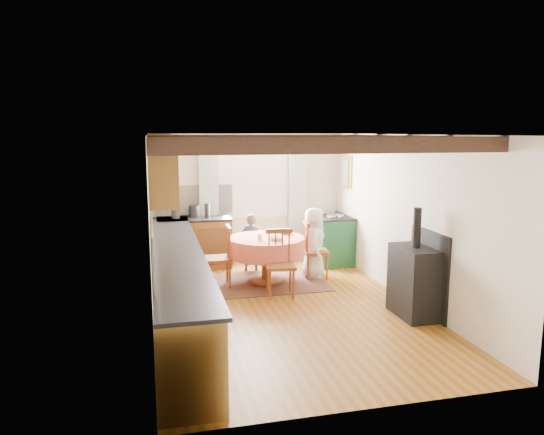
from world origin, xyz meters
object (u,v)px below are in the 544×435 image
object	(u,v)px
chair_near	(280,264)
aga_range	(330,238)
cast_iron_stove	(415,263)
chair_right	(316,250)
chair_left	(218,256)
dining_table	(266,260)
child_right	(314,243)
cup	(260,237)
child_far	(251,242)

from	to	relation	value
chair_near	aga_range	xyz separation A→B (m)	(1.41, 1.73, -0.04)
cast_iron_stove	chair_right	bearing A→B (deg)	108.97
chair_near	aga_range	world-z (taller)	chair_near
chair_left	aga_range	size ratio (longest dim) A/B	0.98
aga_range	dining_table	bearing A→B (deg)	-145.71
cast_iron_stove	child_right	xyz separation A→B (m)	(-0.73, 2.08, -0.14)
chair_right	cup	world-z (taller)	chair_right
cup	chair_left	bearing A→B (deg)	169.44
cup	child_far	bearing A→B (deg)	88.28
chair_right	aga_range	distance (m)	1.09
cup	chair_near	bearing A→B (deg)	-72.68
chair_near	chair_right	size ratio (longest dim) A/B	1.04
chair_left	child_far	bearing A→B (deg)	140.97
cast_iron_stove	cup	xyz separation A→B (m)	(-1.71, 1.81, 0.06)
chair_right	child_right	xyz separation A→B (m)	(-0.03, 0.05, 0.11)
cast_iron_stove	cup	bearing A→B (deg)	133.35
chair_near	cup	world-z (taller)	chair_near
chair_near	child_far	distance (m)	1.51
chair_near	chair_right	distance (m)	1.16
dining_table	child_far	distance (m)	0.78
cast_iron_stove	aga_range	bearing A→B (deg)	92.13
cast_iron_stove	cup	size ratio (longest dim) A/B	15.19
chair_left	chair_right	bearing A→B (deg)	95.11
chair_right	cast_iron_stove	distance (m)	2.16
chair_left	cup	size ratio (longest dim) A/B	10.12
dining_table	child_far	bearing A→B (deg)	98.32
dining_table	cup	world-z (taller)	cup
chair_left	chair_right	size ratio (longest dim) A/B	1.01
chair_right	child_far	xyz separation A→B (m)	(-0.98, 0.69, 0.03)
cup	dining_table	bearing A→B (deg)	46.99
chair_near	child_right	xyz separation A→B (m)	(0.80, 0.86, 0.09)
chair_near	cup	bearing A→B (deg)	114.53
chair_near	child_right	bearing A→B (deg)	54.38
chair_left	child_far	xyz separation A→B (m)	(0.68, 0.79, 0.02)
aga_range	cup	size ratio (longest dim) A/B	10.27
dining_table	cup	size ratio (longest dim) A/B	12.90
chair_right	aga_range	bearing A→B (deg)	-24.89
child_far	child_right	world-z (taller)	child_right
child_far	dining_table	bearing A→B (deg)	113.50
chair_right	cast_iron_stove	world-z (taller)	cast_iron_stove
aga_range	child_far	xyz separation A→B (m)	(-1.57, -0.23, 0.06)
chair_near	child_far	bearing A→B (deg)	103.16
child_far	child_right	size ratio (longest dim) A/B	0.86
chair_near	aga_range	distance (m)	2.24
dining_table	aga_range	distance (m)	1.77
dining_table	chair_right	size ratio (longest dim) A/B	1.29
chair_left	cast_iron_stove	distance (m)	3.06
child_far	child_right	distance (m)	1.15
cup	chair_right	bearing A→B (deg)	12.44
chair_right	child_far	size ratio (longest dim) A/B	0.94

